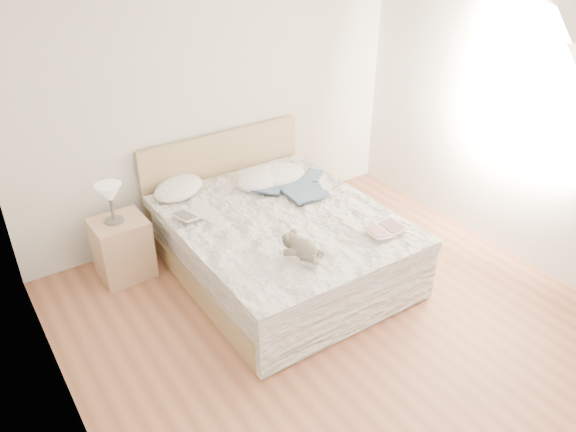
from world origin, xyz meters
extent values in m
cube|color=brown|center=(0.00, 0.00, 0.00)|extent=(4.00, 4.50, 0.00)
cube|color=silver|center=(0.00, 2.25, 1.35)|extent=(4.00, 0.02, 2.70)
cube|color=silver|center=(-2.00, 0.00, 1.35)|extent=(0.02, 4.50, 2.70)
cube|color=silver|center=(2.00, 0.00, 1.35)|extent=(0.02, 4.50, 2.70)
cube|color=white|center=(1.99, 0.30, 1.45)|extent=(0.02, 1.30, 1.10)
cube|color=tan|center=(0.00, 1.15, 0.10)|extent=(1.68, 2.08, 0.20)
cube|color=white|center=(0.00, 1.15, 0.35)|extent=(1.60, 2.00, 0.30)
cube|color=white|center=(0.00, 1.10, 0.54)|extent=(1.72, 2.05, 0.10)
cube|color=tan|center=(0.00, 2.19, 0.50)|extent=(1.70, 0.06, 1.00)
cube|color=tan|center=(-1.18, 1.88, 0.28)|extent=(0.46, 0.41, 0.56)
cylinder|color=#514B45|center=(-1.21, 1.89, 0.57)|extent=(0.16, 0.16, 0.02)
cylinder|color=#46403A|center=(-1.21, 1.89, 0.69)|extent=(0.03, 0.03, 0.22)
cone|color=beige|center=(-1.21, 1.89, 0.83)|extent=(0.29, 0.29, 0.16)
ellipsoid|color=white|center=(-0.55, 2.01, 0.64)|extent=(0.65, 0.59, 0.16)
ellipsoid|color=white|center=(0.20, 1.76, 0.64)|extent=(0.67, 0.55, 0.17)
ellipsoid|color=white|center=(0.35, 1.72, 0.64)|extent=(0.58, 0.41, 0.17)
cube|color=silver|center=(-0.64, 1.51, 0.63)|extent=(0.38, 0.31, 0.02)
cube|color=beige|center=(0.54, 0.41, 0.63)|extent=(0.34, 0.24, 0.02)
camera|label=1|loc=(-2.26, -2.37, 3.04)|focal=35.00mm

